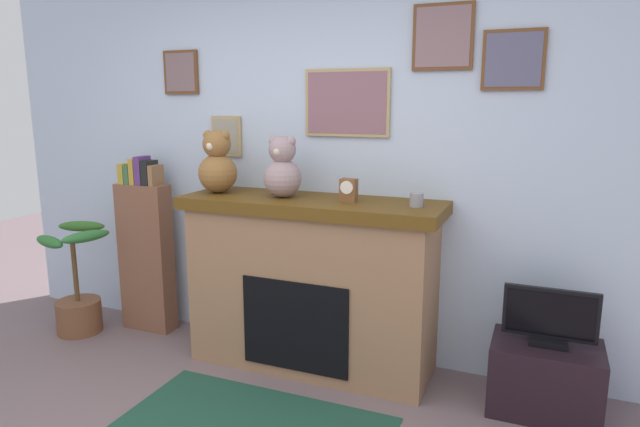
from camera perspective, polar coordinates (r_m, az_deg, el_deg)
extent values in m
cube|color=silver|center=(3.80, -0.34, 4.96)|extent=(5.20, 0.12, 2.60)
cube|color=tan|center=(3.61, 2.81, 11.42)|extent=(0.58, 0.02, 0.43)
cube|color=#885C69|center=(3.60, 2.75, 11.42)|extent=(0.54, 0.00, 0.39)
cube|color=tan|center=(4.02, -9.70, 7.94)|extent=(0.24, 0.02, 0.28)
cube|color=gray|center=(4.01, -9.78, 7.93)|extent=(0.20, 0.00, 0.24)
cube|color=brown|center=(4.23, -14.26, 14.04)|extent=(0.29, 0.02, 0.31)
cube|color=slate|center=(4.22, -14.35, 14.04)|extent=(0.25, 0.00, 0.27)
cube|color=brown|center=(3.48, 12.67, 17.49)|extent=(0.36, 0.02, 0.39)
cube|color=gray|center=(3.47, 12.64, 17.51)|extent=(0.32, 0.00, 0.35)
cube|color=brown|center=(3.42, 19.47, 14.83)|extent=(0.35, 0.02, 0.34)
cube|color=slate|center=(3.41, 19.46, 14.84)|extent=(0.31, 0.00, 0.30)
cube|color=#9A704E|center=(3.64, -0.87, -7.87)|extent=(1.57, 0.53, 1.05)
cube|color=#5B3C12|center=(3.49, -0.89, 0.91)|extent=(1.69, 0.59, 0.08)
cube|color=black|center=(3.47, -2.66, -11.67)|extent=(0.71, 0.02, 0.58)
cube|color=brown|center=(4.40, -17.60, -4.42)|extent=(0.41, 0.16, 1.13)
cube|color=gold|center=(4.37, -19.52, 3.96)|extent=(0.05, 0.13, 0.15)
cube|color=#3A683F|center=(4.33, -18.99, 3.88)|extent=(0.04, 0.13, 0.14)
cube|color=gold|center=(4.30, -18.52, 4.18)|extent=(0.04, 0.13, 0.19)
cube|color=#5A3372|center=(4.26, -17.97, 4.29)|extent=(0.05, 0.13, 0.21)
cube|color=black|center=(4.22, -17.31, 4.07)|extent=(0.06, 0.13, 0.18)
cube|color=#906843|center=(4.19, -16.71, 3.84)|extent=(0.04, 0.13, 0.15)
cylinder|color=brown|center=(4.65, -23.76, -9.74)|extent=(0.33, 0.33, 0.25)
cylinder|color=brown|center=(4.54, -24.13, -5.44)|extent=(0.04, 0.04, 0.48)
ellipsoid|color=#2F7434|center=(4.28, -23.17, -2.22)|extent=(0.20, 0.37, 0.08)
ellipsoid|color=#346A25|center=(4.61, -23.56, -1.21)|extent=(0.37, 0.22, 0.08)
ellipsoid|color=#2C6D2E|center=(4.41, -26.31, -2.65)|extent=(0.37, 0.20, 0.08)
cube|color=black|center=(3.47, 22.32, -15.54)|extent=(0.59, 0.40, 0.41)
cube|color=black|center=(3.38, 22.61, -12.14)|extent=(0.20, 0.14, 0.04)
cube|color=black|center=(3.32, 22.83, -9.55)|extent=(0.50, 0.03, 0.29)
cube|color=black|center=(3.30, 22.83, -9.65)|extent=(0.46, 0.00, 0.25)
cylinder|color=gray|center=(3.25, 10.01, 1.41)|extent=(0.08, 0.08, 0.08)
cube|color=brown|center=(3.36, 3.00, 2.42)|extent=(0.10, 0.07, 0.14)
cylinder|color=white|center=(3.32, 2.78, 2.72)|extent=(0.08, 0.01, 0.08)
sphere|color=olive|center=(3.77, -10.59, 4.13)|extent=(0.26, 0.26, 0.26)
sphere|color=olive|center=(3.75, -10.70, 7.11)|extent=(0.19, 0.19, 0.19)
sphere|color=olive|center=(3.78, -11.57, 7.97)|extent=(0.07, 0.07, 0.07)
sphere|color=olive|center=(3.71, -9.87, 7.97)|extent=(0.07, 0.07, 0.07)
sphere|color=beige|center=(3.69, -11.33, 6.87)|extent=(0.06, 0.06, 0.06)
sphere|color=gray|center=(3.53, -3.90, 3.67)|extent=(0.24, 0.24, 0.24)
sphere|color=gray|center=(3.51, -3.94, 6.65)|extent=(0.18, 0.18, 0.18)
sphere|color=gray|center=(3.53, -4.85, 7.52)|extent=(0.06, 0.06, 0.06)
sphere|color=gray|center=(3.48, -3.03, 7.49)|extent=(0.06, 0.06, 0.06)
sphere|color=beige|center=(3.45, -4.46, 6.41)|extent=(0.05, 0.05, 0.05)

